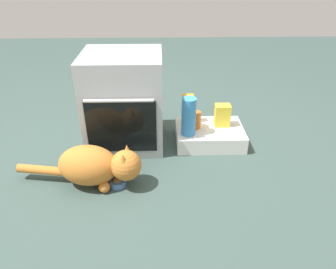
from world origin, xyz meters
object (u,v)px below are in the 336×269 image
oven (124,100)px  pantry_cabinet (209,135)px  cat (96,165)px  snack_bag (222,115)px  food_bowl (117,182)px  sauce_jar (196,120)px  juice_carton (188,109)px  water_bottle (189,117)px

oven → pantry_cabinet: oven is taller
cat → snack_bag: 1.09m
pantry_cabinet → food_bowl: (-0.69, -0.55, -0.04)m
pantry_cabinet → sauce_jar: size_ratio=3.85×
food_bowl → cat: bearing=171.9°
pantry_cabinet → cat: cat is taller
pantry_cabinet → juice_carton: juice_carton is taller
pantry_cabinet → sauce_jar: (-0.12, 0.01, 0.14)m
juice_carton → sauce_jar: bearing=-60.9°
oven → sauce_jar: bearing=-3.0°
food_bowl → snack_bag: snack_bag is taller
juice_carton → snack_bag: bearing=-14.2°
pantry_cabinet → cat: (-0.83, -0.53, 0.09)m
pantry_cabinet → cat: bearing=-147.4°
water_bottle → pantry_cabinet: bearing=27.4°
cat → oven: bearing=83.3°
pantry_cabinet → water_bottle: bearing=-152.6°
food_bowl → cat: 0.19m
sauce_jar → juice_carton: juice_carton is taller
juice_carton → water_bottle: 0.21m
pantry_cabinet → juice_carton: bearing=148.0°
oven → food_bowl: 0.67m
pantry_cabinet → water_bottle: water_bottle is taller
snack_bag → water_bottle: (-0.28, -0.14, 0.06)m
snack_bag → juice_carton: 0.29m
cat → snack_bag: bearing=39.6°
oven → sauce_jar: 0.58m
food_bowl → sauce_jar: size_ratio=0.82×
oven → juice_carton: bearing=8.5°
snack_bag → juice_carton: bearing=165.8°
snack_bag → juice_carton: size_ratio=0.75×
food_bowl → juice_carton: size_ratio=0.48×
food_bowl → water_bottle: 0.73m
cat → sauce_jar: 0.89m
sauce_jar → juice_carton: bearing=119.1°
food_bowl → sauce_jar: (0.57, 0.55, 0.18)m
oven → cat: bearing=-104.7°
snack_bag → water_bottle: bearing=-154.6°
cat → juice_carton: (0.65, 0.64, 0.10)m
oven → water_bottle: oven is taller
pantry_cabinet → juice_carton: (-0.17, 0.11, 0.19)m
oven → water_bottle: size_ratio=2.43×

